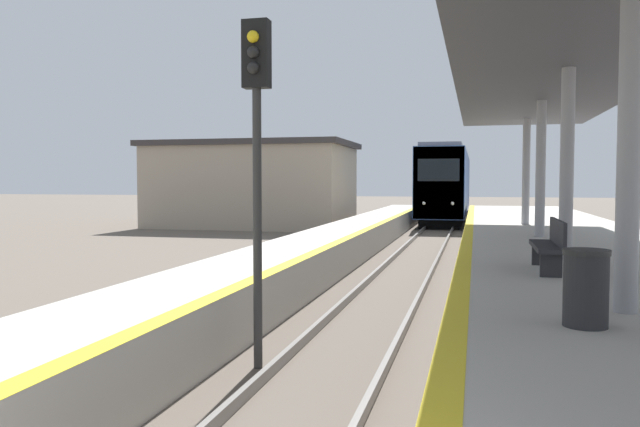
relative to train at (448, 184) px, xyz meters
The scene contains 6 objects.
train is the anchor object (origin of this frame).
signal_near 36.11m from the train, 91.58° to the right, with size 0.36×0.31×4.70m.
station_canopy 30.77m from the train, 83.15° to the right, with size 4.64×26.61×4.10m.
trash_bin 36.83m from the train, 85.24° to the right, with size 0.50×0.50×0.86m.
bench 32.45m from the train, 84.40° to the right, with size 0.44×1.93×0.92m.
station_building 15.05m from the train, 133.09° to the right, with size 11.12×6.95×4.71m.
Camera 1 is at (1.86, -1.70, 2.56)m, focal length 35.00 mm.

